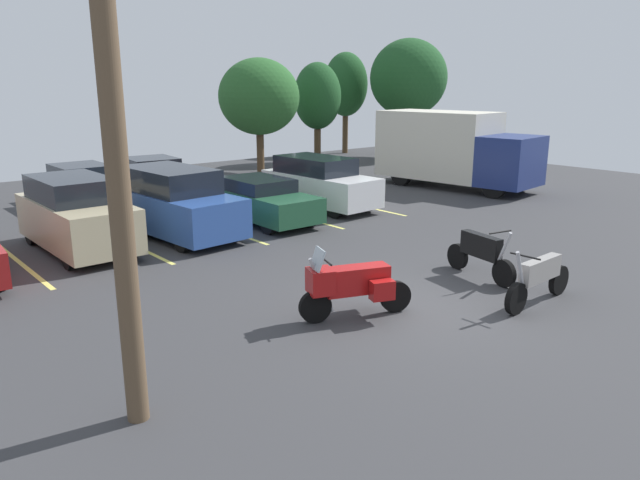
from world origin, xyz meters
TOP-DOWN VIEW (x-y plane):
  - ground at (0.00, 0.00)m, footprint 44.00×44.00m
  - motorcycle_touring at (-1.33, 0.38)m, footprint 2.14×1.20m
  - motorcycle_second at (1.99, -1.51)m, footprint 2.30×0.62m
  - motorcycle_third at (2.54, 0.24)m, footprint 0.70×2.08m
  - parking_stripes at (-2.30, 8.23)m, footprint 17.05×5.15m
  - car_champagne at (-3.60, 8.46)m, footprint 1.83×4.41m
  - car_blue at (-0.90, 8.23)m, footprint 2.20×4.69m
  - car_green at (2.02, 8.11)m, footprint 1.85×4.33m
  - car_white at (4.84, 8.60)m, footprint 1.91×4.56m
  - car_far_grey at (-1.40, 14.33)m, footprint 1.86×4.32m
  - car_far_maroon at (1.43, 14.48)m, footprint 2.28×4.56m
  - box_truck at (11.87, 8.25)m, footprint 3.21×6.92m
  - utility_pole at (-5.87, -0.34)m, footprint 1.77×0.60m
  - tree_left at (18.46, 16.65)m, footprint 4.45×4.45m
  - tree_center_left at (17.12, 20.54)m, footprint 2.70×2.70m
  - tree_far_left at (8.19, 17.00)m, footprint 3.88×3.88m
  - tree_center_right at (12.99, 18.34)m, footprint 2.59×2.59m

SIDE VIEW (x-z plane):
  - ground at x=0.00m, z-range -0.10..0.00m
  - parking_stripes at x=-2.30m, z-range 0.00..0.01m
  - motorcycle_second at x=1.99m, z-range -0.09..1.19m
  - motorcycle_third at x=2.54m, z-range -0.05..1.19m
  - motorcycle_touring at x=-1.33m, z-range -0.04..1.37m
  - car_green at x=2.02m, z-range 0.00..1.39m
  - car_far_maroon at x=1.43m, z-range -0.02..1.45m
  - car_far_grey at x=-1.40m, z-range -0.01..1.47m
  - car_white at x=4.84m, z-range 0.00..1.78m
  - car_champagne at x=-3.60m, z-range -0.02..1.92m
  - car_blue at x=-0.90m, z-range -0.02..1.94m
  - box_truck at x=11.87m, z-range 0.06..3.20m
  - tree_center_right at x=12.99m, z-range 0.87..6.26m
  - tree_far_left at x=8.19m, z-range 0.91..6.37m
  - utility_pole at x=-5.87m, z-range 0.13..7.98m
  - tree_center_left at x=17.12m, z-range 1.11..7.23m
  - tree_left at x=18.46m, z-range 1.17..7.94m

